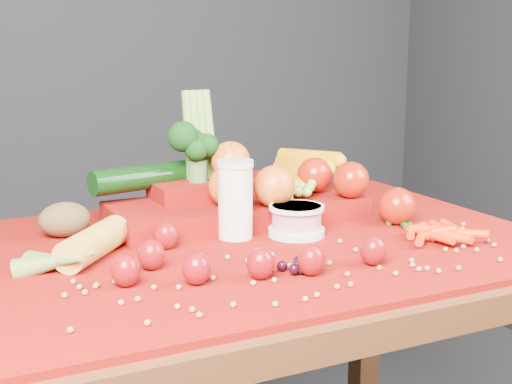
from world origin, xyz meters
name	(u,v)px	position (x,y,z in m)	size (l,w,h in m)	color
table	(261,293)	(0.00, 0.00, 0.66)	(1.10, 0.80, 0.75)	#3C1F0D
red_cloth	(261,243)	(0.00, 0.00, 0.76)	(1.05, 0.75, 0.01)	maroon
milk_glass	(235,197)	(-0.04, 0.03, 0.84)	(0.07, 0.07, 0.15)	silver
yogurt_bowl	(296,219)	(0.07, 0.00, 0.79)	(0.11, 0.11, 0.06)	silver
strawberry_scatter	(208,255)	(-0.16, -0.13, 0.79)	(0.48, 0.28, 0.06)	maroon
dark_grape_cluster	(299,264)	(-0.03, -0.20, 0.78)	(0.06, 0.05, 0.03)	black
soybean_scatter	(315,267)	(0.00, -0.20, 0.77)	(0.84, 0.24, 0.01)	#A37C46
corn_ear	(69,255)	(-0.36, -0.01, 0.78)	(0.28, 0.26, 0.06)	gold
potato	(65,220)	(-0.33, 0.18, 0.80)	(0.10, 0.07, 0.07)	brown
baby_carrot_pile	(436,234)	(0.28, -0.16, 0.78)	(0.17, 0.17, 0.03)	red
green_bean_pile	(399,220)	(0.31, -0.01, 0.77)	(0.14, 0.12, 0.01)	#165112
produce_mound	(246,190)	(0.04, 0.15, 0.82)	(0.61, 0.36, 0.27)	maroon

